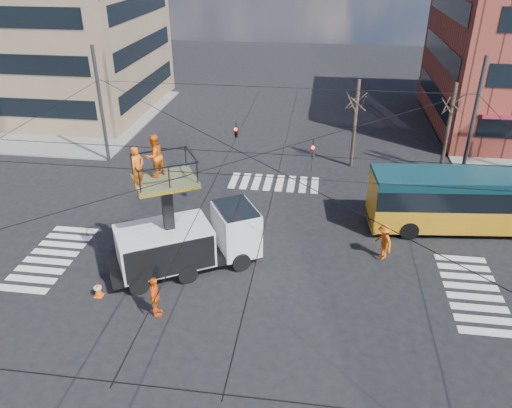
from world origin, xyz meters
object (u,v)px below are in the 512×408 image
object	(u,v)px
worker_ground	(155,297)
flagger	(384,242)
city_bus	(490,200)
traffic_cone	(98,290)
utility_truck	(187,228)

from	to	relation	value
worker_ground	flagger	xyz separation A→B (m)	(9.67, 5.64, 0.00)
city_bus	traffic_cone	bearing A→B (deg)	-161.33
utility_truck	flagger	distance (m)	9.51
utility_truck	flagger	xyz separation A→B (m)	(9.20, 2.07, -1.22)
traffic_cone	worker_ground	xyz separation A→B (m)	(2.91, -0.83, 0.58)
utility_truck	flagger	size ratio (longest dim) A/B	3.94
worker_ground	flagger	world-z (taller)	same
city_bus	flagger	size ratio (longest dim) A/B	6.93
traffic_cone	flagger	xyz separation A→B (m)	(12.58, 4.81, 0.58)
city_bus	traffic_cone	size ratio (longest dim) A/B	18.65
traffic_cone	flagger	size ratio (longest dim) A/B	0.37
utility_truck	worker_ground	bearing A→B (deg)	-127.22
worker_ground	flagger	bearing A→B (deg)	-70.27
city_bus	worker_ground	xyz separation A→B (m)	(-15.36, -9.27, -0.81)
utility_truck	city_bus	bearing A→B (deg)	-8.88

